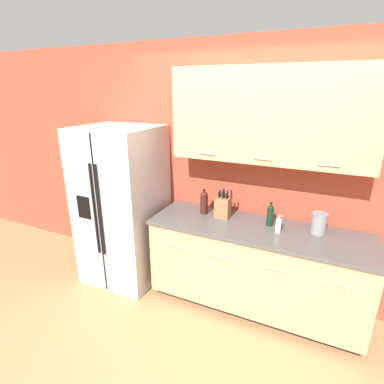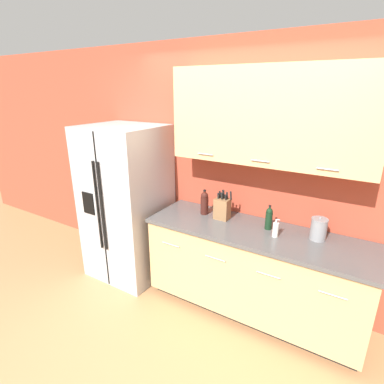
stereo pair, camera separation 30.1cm
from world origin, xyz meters
TOP-DOWN VIEW (x-y plane):
  - ground_plane at (0.00, 0.00)m, footprint 14.00×14.00m
  - wall_back at (0.06, 1.28)m, footprint 10.00×0.39m
  - counter_unit at (0.22, 0.98)m, footprint 2.06×0.64m
  - refrigerator at (-1.30, 0.91)m, footprint 0.83×0.79m
  - knife_block at (-0.16, 1.06)m, footprint 0.16×0.12m
  - wine_bottle at (-0.37, 1.07)m, footprint 0.08×0.08m
  - soap_dispenser at (0.41, 0.95)m, footprint 0.06×0.05m
  - oil_bottle at (0.31, 1.07)m, footprint 0.06×0.06m
  - steel_canister at (0.74, 1.09)m, footprint 0.14×0.14m

SIDE VIEW (x-z plane):
  - ground_plane at x=0.00m, z-range 0.00..0.00m
  - counter_unit at x=0.22m, z-range 0.01..0.90m
  - refrigerator at x=-1.30m, z-range 0.00..1.76m
  - soap_dispenser at x=0.41m, z-range 0.88..1.05m
  - steel_canister at x=0.74m, z-range 0.89..1.10m
  - oil_bottle at x=0.31m, z-range 0.89..1.12m
  - knife_block at x=-0.16m, z-range 0.86..1.16m
  - wine_bottle at x=-0.37m, z-range 0.89..1.15m
  - wall_back at x=0.06m, z-range 0.16..2.76m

